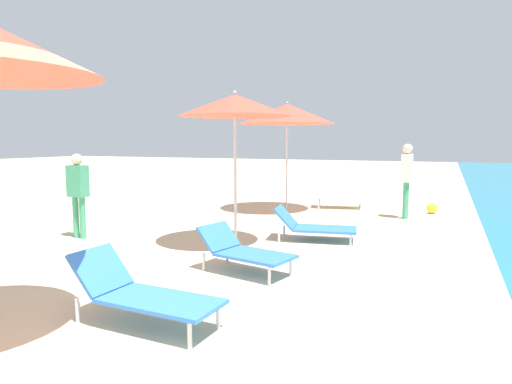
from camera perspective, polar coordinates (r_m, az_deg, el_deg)
ground at (r=4.10m, az=-19.11°, el=-19.92°), size 80.00×80.00×0.00m
lounger_nearest_shoreside at (r=4.61m, az=-14.26°, el=-12.21°), size 1.55×0.65×0.70m
umbrella_second at (r=7.54m, az=-2.70°, el=10.91°), size 1.88×1.88×2.63m
lounger_second_shoreside at (r=8.26m, az=7.28°, el=-4.25°), size 1.56×0.93×0.60m
lounger_second_inland at (r=6.19m, az=-1.53°, el=-7.39°), size 1.41×0.89×0.62m
umbrella_farthest at (r=11.53m, az=3.97°, el=9.85°), size 2.41×2.41×2.80m
lounger_farthest_shoreside at (r=12.35m, az=10.42°, el=-0.75°), size 1.38×0.93×0.60m
person_walking_near at (r=10.97m, az=18.61°, el=2.29°), size 0.24×0.37×1.74m
person_walking_mid at (r=8.91m, az=-21.69°, el=0.52°), size 0.37×0.23×1.57m
beach_ball at (r=12.06m, az=21.47°, el=-1.94°), size 0.26×0.26×0.26m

